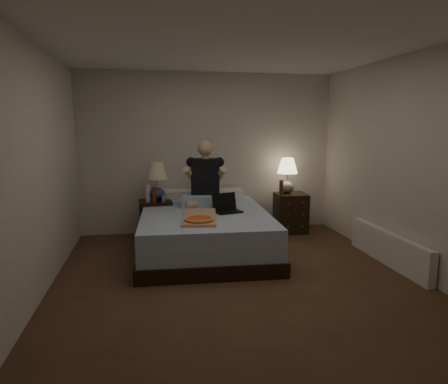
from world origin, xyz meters
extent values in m
cube|color=brown|center=(0.00, 0.00, 0.00)|extent=(4.00, 4.50, 0.00)
cube|color=white|center=(0.00, 0.00, 2.50)|extent=(4.00, 4.50, 0.00)
cube|color=white|center=(0.00, 2.25, 1.25)|extent=(4.00, 0.00, 2.50)
cube|color=white|center=(0.00, -2.25, 1.25)|extent=(4.00, 0.00, 2.50)
cube|color=white|center=(-2.00, 0.00, 1.25)|extent=(0.00, 4.50, 2.50)
cube|color=white|center=(2.00, 0.00, 1.25)|extent=(0.00, 4.50, 2.50)
cube|color=#5779AE|center=(-0.22, 1.16, 0.28)|extent=(1.76, 2.28, 0.55)
cube|color=black|center=(-0.86, 1.81, 0.30)|extent=(0.49, 0.45, 0.60)
cube|color=black|center=(1.27, 1.89, 0.31)|extent=(0.50, 0.45, 0.62)
cylinder|color=silver|center=(-0.96, 1.72, 0.72)|extent=(0.07, 0.07, 0.25)
cylinder|color=#B8B7B3|center=(-0.74, 1.69, 0.65)|extent=(0.07, 0.07, 0.10)
cylinder|color=#5F2A0D|center=(-0.87, 1.65, 0.71)|extent=(0.06, 0.06, 0.23)
cylinder|color=#63290E|center=(1.07, 1.82, 0.74)|extent=(0.06, 0.06, 0.23)
cube|color=white|center=(1.93, 0.24, 0.20)|extent=(0.10, 1.60, 0.40)
camera|label=1|loc=(-0.92, -4.02, 1.69)|focal=32.00mm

